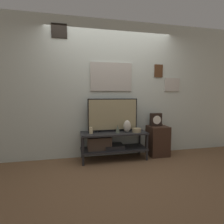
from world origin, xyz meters
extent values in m
plane|color=brown|center=(0.00, 0.00, 0.00)|extent=(12.00, 12.00, 0.00)
cube|color=beige|center=(0.00, 0.54, 1.35)|extent=(6.40, 0.06, 2.70)
cube|color=#B2ADA3|center=(0.00, 0.50, 1.60)|extent=(0.83, 0.02, 0.56)
cube|color=#B2BCC6|center=(0.00, 0.49, 1.60)|extent=(0.80, 0.01, 0.52)
cube|color=#4C2D19|center=(1.01, 0.50, 1.74)|extent=(0.18, 0.02, 0.26)
cube|color=beige|center=(1.01, 0.49, 1.74)|extent=(0.15, 0.01, 0.22)
cube|color=#B7B2A8|center=(1.34, 0.50, 1.46)|extent=(0.34, 0.02, 0.28)
cube|color=beige|center=(1.34, 0.49, 1.46)|extent=(0.31, 0.01, 0.25)
cube|color=black|center=(-0.97, 0.50, 2.41)|extent=(0.28, 0.02, 0.25)
cube|color=white|center=(-0.97, 0.49, 2.41)|extent=(0.24, 0.01, 0.22)
cube|color=#232326|center=(0.00, 0.26, 0.51)|extent=(1.26, 0.45, 0.03)
cube|color=#232326|center=(0.00, 0.26, 0.20)|extent=(1.26, 0.45, 0.03)
cylinder|color=#232326|center=(-0.60, 0.07, 0.26)|extent=(0.04, 0.04, 0.53)
cylinder|color=#232326|center=(0.60, 0.07, 0.26)|extent=(0.04, 0.04, 0.53)
cylinder|color=#232326|center=(-0.60, 0.46, 0.26)|extent=(0.04, 0.04, 0.53)
cylinder|color=#232326|center=(0.60, 0.46, 0.26)|extent=(0.04, 0.04, 0.53)
cube|color=black|center=(0.00, 0.26, 0.25)|extent=(0.36, 0.31, 0.07)
cube|color=#47382D|center=(-0.28, 0.26, 0.33)|extent=(0.44, 0.25, 0.24)
cylinder|color=black|center=(-0.27, 0.36, 0.54)|extent=(0.05, 0.05, 0.02)
cylinder|color=black|center=(0.27, 0.36, 0.54)|extent=(0.05, 0.05, 0.02)
cube|color=black|center=(0.00, 0.36, 0.86)|extent=(0.98, 0.04, 0.62)
cube|color=#998C66|center=(0.00, 0.35, 0.86)|extent=(0.94, 0.01, 0.59)
ellipsoid|color=beige|center=(0.25, 0.23, 0.64)|extent=(0.15, 0.10, 0.23)
cylinder|color=tan|center=(0.43, 0.19, 0.57)|extent=(0.17, 0.17, 0.08)
cone|color=#4C5647|center=(0.06, 0.21, 0.61)|extent=(0.09, 0.09, 0.16)
cylinder|color=beige|center=(-0.44, 0.25, 0.59)|extent=(0.07, 0.07, 0.12)
cube|color=#382319|center=(0.93, 0.30, 0.30)|extent=(0.39, 0.38, 0.60)
cube|color=black|center=(0.90, 0.34, 0.74)|extent=(0.23, 0.10, 0.26)
cylinder|color=white|center=(0.90, 0.29, 0.74)|extent=(0.17, 0.01, 0.17)
camera|label=1|loc=(-0.74, -2.94, 1.24)|focal=28.00mm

